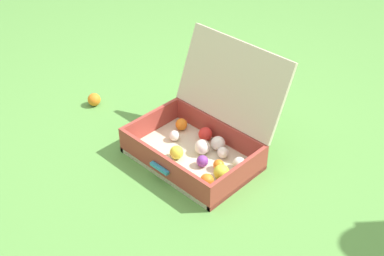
# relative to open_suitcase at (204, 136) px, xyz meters

# --- Properties ---
(ground_plane) EXTENTS (16.00, 16.00, 0.00)m
(ground_plane) POSITION_rel_open_suitcase_xyz_m (-0.05, -0.02, -0.11)
(ground_plane) COLOR #569342
(open_suitcase) EXTENTS (0.60, 0.58, 0.52)m
(open_suitcase) POSITION_rel_open_suitcase_xyz_m (0.00, 0.00, 0.00)
(open_suitcase) COLOR beige
(open_suitcase) RESTS_ON ground
(stray_ball_on_grass) EXTENTS (0.07, 0.07, 0.07)m
(stray_ball_on_grass) POSITION_rel_open_suitcase_xyz_m (-0.75, -0.11, -0.08)
(stray_ball_on_grass) COLOR orange
(stray_ball_on_grass) RESTS_ON ground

